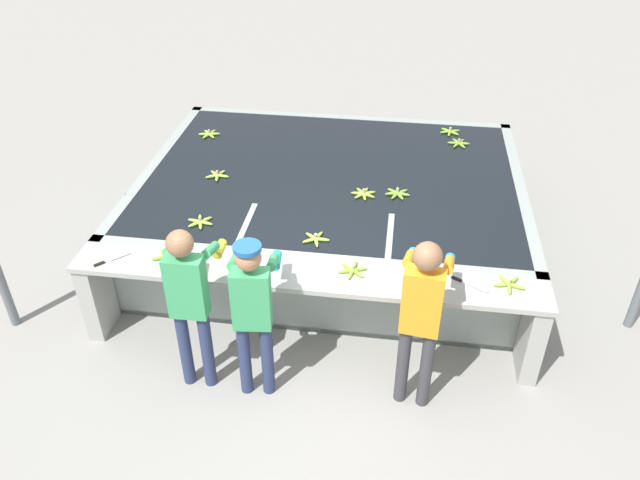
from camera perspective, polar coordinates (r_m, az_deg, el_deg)
name	(u,v)px	position (r m, az deg, el deg)	size (l,w,h in m)	color
ground_plane	(303,364)	(6.06, -1.60, -11.27)	(80.00, 80.00, 0.00)	gray
wash_tank	(331,208)	(7.44, 1.04, 2.94)	(4.36, 3.39, 0.91)	gray
work_ledge	(305,297)	(5.79, -1.34, -5.26)	(4.36, 0.45, 0.91)	#9E9E99
worker_0	(189,295)	(5.36, -11.86, -4.97)	(0.42, 0.72, 1.67)	navy
worker_1	(253,306)	(5.22, -6.19, -6.01)	(0.45, 0.73, 1.61)	navy
worker_2	(421,310)	(5.13, 9.26, -6.36)	(0.46, 0.73, 1.70)	#38383D
banana_bunch_floating_0	(459,143)	(8.09, 12.57, 8.64)	(0.28, 0.26, 0.08)	#75A333
banana_bunch_floating_1	(217,175)	(7.25, -9.37, 5.86)	(0.27, 0.28, 0.08)	#9EC642
banana_bunch_floating_2	(364,194)	(6.81, 4.01, 4.25)	(0.28, 0.28, 0.08)	#8CB738
banana_bunch_floating_3	(209,134)	(8.27, -10.09, 9.53)	(0.28, 0.28, 0.08)	#9EC642
banana_bunch_floating_4	(397,193)	(6.85, 7.10, 4.27)	(0.28, 0.28, 0.08)	#75A333
banana_bunch_floating_5	(200,222)	(6.43, -10.89, 1.65)	(0.28, 0.28, 0.08)	#9EC642
banana_bunch_floating_6	(316,239)	(6.06, -0.40, 0.12)	(0.27, 0.28, 0.08)	#9EC642
banana_bunch_floating_7	(450,131)	(8.39, 11.80, 9.69)	(0.27, 0.28, 0.08)	#7FAD33
banana_bunch_ledge_0	(167,257)	(5.98, -13.83, -1.49)	(0.28, 0.27, 0.08)	#7FAD33
banana_bunch_ledge_1	(352,270)	(5.65, 2.99, -2.77)	(0.27, 0.28, 0.08)	#7FAD33
banana_bunch_ledge_2	(509,284)	(5.73, 16.90, -3.88)	(0.28, 0.27, 0.08)	#8CB738
knife_0	(464,282)	(5.67, 13.02, -3.75)	(0.32, 0.20, 0.02)	silver
knife_1	(107,261)	(6.10, -18.92, -1.84)	(0.26, 0.27, 0.02)	silver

